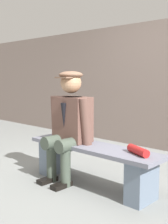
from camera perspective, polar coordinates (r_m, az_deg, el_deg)
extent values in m
plane|color=gray|center=(3.26, 1.60, -14.20)|extent=(30.00, 30.00, 0.00)
cube|color=slate|center=(3.13, 1.62, -6.93)|extent=(1.61, 0.40, 0.04)
cube|color=slate|center=(2.84, 11.32, -13.26)|extent=(0.17, 0.34, 0.40)
cube|color=slate|center=(3.62, -5.86, -8.70)|extent=(0.17, 0.34, 0.40)
cube|color=brown|center=(3.29, -2.31, -1.38)|extent=(0.42, 0.25, 0.50)
cylinder|color=#1E2338|center=(3.26, -2.32, 2.48)|extent=(0.23, 0.23, 0.06)
cone|color=black|center=(3.19, -4.00, -0.68)|extent=(0.07, 0.07, 0.28)
sphere|color=tan|center=(3.24, -2.60, 5.77)|extent=(0.23, 0.23, 0.23)
ellipsoid|color=brown|center=(3.24, -2.60, 7.32)|extent=(0.27, 0.27, 0.08)
cube|color=brown|center=(3.17, -3.99, 6.79)|extent=(0.19, 0.11, 0.02)
cylinder|color=#414C40|center=(3.18, -2.24, -6.31)|extent=(0.15, 0.41, 0.15)
cylinder|color=#414C40|center=(3.16, -3.66, -10.59)|extent=(0.11, 0.11, 0.45)
cube|color=black|center=(3.19, -4.45, -14.22)|extent=(0.10, 0.24, 0.05)
cylinder|color=brown|center=(3.09, 0.29, -2.02)|extent=(0.12, 0.17, 0.53)
cylinder|color=#414C40|center=(3.34, -5.04, -5.66)|extent=(0.15, 0.41, 0.15)
cylinder|color=#414C40|center=(3.33, -6.44, -9.71)|extent=(0.11, 0.11, 0.45)
cube|color=black|center=(3.36, -7.19, -13.17)|extent=(0.10, 0.24, 0.05)
cylinder|color=brown|center=(3.44, -5.60, -1.15)|extent=(0.11, 0.13, 0.52)
cylinder|color=#B21E1E|center=(2.80, 10.60, -7.48)|extent=(0.28, 0.18, 0.08)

